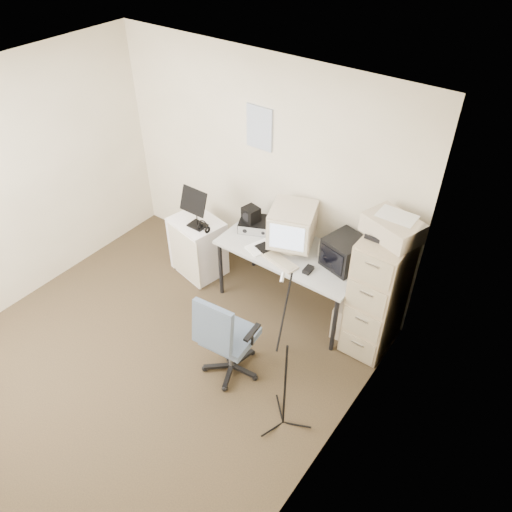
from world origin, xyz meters
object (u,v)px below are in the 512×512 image
Objects in this scene: desk at (290,278)px; office_chair at (230,335)px; side_cart at (198,246)px; filing_cabinet at (378,293)px.

office_chair reaches higher than desk.
side_cart is at bearing -173.04° from desk.
side_cart is at bearing 136.93° from office_chair.
office_chair is at bearing -129.09° from filing_cabinet.
side_cart is (-2.11, -0.17, -0.30)m from filing_cabinet.
filing_cabinet reaches higher than side_cart.
filing_cabinet is at bearing 1.81° from desk.
filing_cabinet is 0.87× the size of desk.
filing_cabinet is 1.88× the size of side_cart.
office_chair is at bearing -87.17° from desk.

